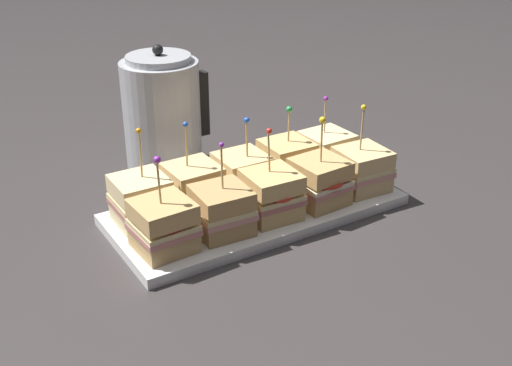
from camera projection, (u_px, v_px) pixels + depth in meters
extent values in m
plane|color=#383333|center=(256.00, 214.00, 1.09)|extent=(6.00, 6.00, 0.00)
cube|color=white|center=(256.00, 211.00, 1.09)|extent=(0.49, 0.22, 0.01)
cube|color=white|center=(256.00, 207.00, 1.08)|extent=(0.49, 0.22, 0.01)
cube|color=tan|center=(164.00, 240.00, 0.95)|extent=(0.08, 0.08, 0.03)
cube|color=tan|center=(164.00, 229.00, 0.94)|extent=(0.09, 0.09, 0.01)
cube|color=beige|center=(163.00, 224.00, 0.94)|extent=(0.09, 0.09, 0.01)
cylinder|color=red|center=(167.00, 225.00, 0.93)|extent=(0.05, 0.05, 0.00)
cube|color=tan|center=(162.00, 211.00, 0.93)|extent=(0.08, 0.08, 0.03)
cylinder|color=tan|center=(159.00, 184.00, 0.91)|extent=(0.00, 0.01, 0.08)
sphere|color=purple|center=(157.00, 160.00, 0.89)|extent=(0.01, 0.01, 0.01)
cube|color=tan|center=(222.00, 223.00, 1.00)|extent=(0.09, 0.09, 0.03)
cube|color=tan|center=(222.00, 213.00, 0.99)|extent=(0.09, 0.09, 0.01)
cube|color=beige|center=(222.00, 208.00, 0.98)|extent=(0.09, 0.09, 0.01)
cube|color=tan|center=(221.00, 198.00, 0.98)|extent=(0.09, 0.09, 0.03)
cylinder|color=tan|center=(222.00, 170.00, 0.96)|extent=(0.00, 0.00, 0.08)
sphere|color=purple|center=(221.00, 145.00, 0.94)|extent=(0.01, 0.01, 0.01)
cube|color=tan|center=(271.00, 208.00, 1.04)|extent=(0.09, 0.09, 0.03)
cube|color=#B26B60|center=(271.00, 198.00, 1.03)|extent=(0.09, 0.09, 0.01)
cube|color=beige|center=(271.00, 194.00, 1.03)|extent=(0.09, 0.09, 0.01)
cylinder|color=red|center=(276.00, 194.00, 1.01)|extent=(0.06, 0.06, 0.00)
cube|color=#E0B771|center=(271.00, 181.00, 1.02)|extent=(0.09, 0.09, 0.03)
cylinder|color=tan|center=(271.00, 153.00, 1.01)|extent=(0.00, 0.01, 0.08)
sphere|color=red|center=(271.00, 130.00, 0.99)|extent=(0.01, 0.01, 0.01)
cube|color=tan|center=(319.00, 195.00, 1.08)|extent=(0.09, 0.09, 0.03)
cube|color=tan|center=(319.00, 185.00, 1.08)|extent=(0.09, 0.09, 0.01)
cube|color=beige|center=(319.00, 180.00, 1.07)|extent=(0.09, 0.09, 0.01)
cylinder|color=red|center=(325.00, 181.00, 1.06)|extent=(0.06, 0.06, 0.00)
cube|color=tan|center=(320.00, 169.00, 1.06)|extent=(0.09, 0.09, 0.03)
cylinder|color=tan|center=(321.00, 143.00, 1.04)|extent=(0.00, 0.00, 0.08)
sphere|color=yellow|center=(323.00, 120.00, 1.02)|extent=(0.01, 0.01, 0.01)
cube|color=#DBB77A|center=(361.00, 181.00, 1.13)|extent=(0.09, 0.09, 0.03)
cube|color=tan|center=(362.00, 171.00, 1.12)|extent=(0.09, 0.09, 0.01)
cube|color=beige|center=(362.00, 167.00, 1.12)|extent=(0.09, 0.09, 0.01)
cube|color=#E8C281|center=(363.00, 158.00, 1.11)|extent=(0.09, 0.09, 0.03)
cylinder|color=tan|center=(362.00, 131.00, 1.09)|extent=(0.00, 0.01, 0.09)
sphere|color=yellow|center=(364.00, 107.00, 1.07)|extent=(0.01, 0.01, 0.01)
cube|color=beige|center=(142.00, 214.00, 1.02)|extent=(0.08, 0.08, 0.03)
cube|color=#B26B60|center=(141.00, 203.00, 1.01)|extent=(0.09, 0.09, 0.01)
cube|color=beige|center=(141.00, 199.00, 1.01)|extent=(0.08, 0.08, 0.01)
cylinder|color=red|center=(144.00, 199.00, 1.00)|extent=(0.06, 0.06, 0.00)
cube|color=beige|center=(140.00, 186.00, 1.00)|extent=(0.08, 0.08, 0.03)
cylinder|color=tan|center=(141.00, 157.00, 0.98)|extent=(0.00, 0.01, 0.09)
sphere|color=orange|center=(139.00, 131.00, 0.96)|extent=(0.01, 0.01, 0.01)
cube|color=#DBB77A|center=(194.00, 200.00, 1.06)|extent=(0.08, 0.08, 0.03)
cube|color=tan|center=(193.00, 190.00, 1.06)|extent=(0.09, 0.09, 0.01)
cube|color=beige|center=(193.00, 186.00, 1.05)|extent=(0.09, 0.09, 0.01)
cylinder|color=red|center=(197.00, 186.00, 1.04)|extent=(0.06, 0.06, 0.00)
cube|color=#E8C281|center=(192.00, 174.00, 1.04)|extent=(0.08, 0.08, 0.03)
cylinder|color=tan|center=(187.00, 148.00, 1.02)|extent=(0.00, 0.01, 0.08)
sphere|color=blue|center=(185.00, 124.00, 1.00)|extent=(0.01, 0.01, 0.01)
cube|color=#DBB77A|center=(241.00, 187.00, 1.11)|extent=(0.08, 0.08, 0.03)
cube|color=tan|center=(241.00, 177.00, 1.10)|extent=(0.09, 0.09, 0.01)
cube|color=beige|center=(241.00, 173.00, 1.10)|extent=(0.08, 0.08, 0.01)
cube|color=#E8C281|center=(241.00, 163.00, 1.09)|extent=(0.08, 0.08, 0.03)
cylinder|color=tan|center=(247.00, 141.00, 1.07)|extent=(0.00, 0.01, 0.08)
sphere|color=blue|center=(247.00, 120.00, 1.05)|extent=(0.01, 0.01, 0.01)
cube|color=tan|center=(286.00, 174.00, 1.16)|extent=(0.08, 0.08, 0.03)
cube|color=tan|center=(287.00, 165.00, 1.15)|extent=(0.09, 0.09, 0.01)
cube|color=beige|center=(287.00, 161.00, 1.14)|extent=(0.09, 0.09, 0.01)
cylinder|color=red|center=(291.00, 161.00, 1.13)|extent=(0.06, 0.06, 0.00)
cube|color=#E0B771|center=(287.00, 150.00, 1.13)|extent=(0.08, 0.08, 0.03)
cylinder|color=tan|center=(289.00, 128.00, 1.12)|extent=(0.00, 0.00, 0.07)
sphere|color=green|center=(289.00, 109.00, 1.11)|extent=(0.01, 0.01, 0.01)
cube|color=beige|center=(326.00, 163.00, 1.20)|extent=(0.08, 0.08, 0.03)
cube|color=tan|center=(326.00, 154.00, 1.19)|extent=(0.09, 0.09, 0.01)
cube|color=beige|center=(327.00, 150.00, 1.19)|extent=(0.09, 0.09, 0.01)
cube|color=beige|center=(327.00, 141.00, 1.18)|extent=(0.08, 0.08, 0.03)
cylinder|color=tan|center=(325.00, 118.00, 1.17)|extent=(0.00, 0.00, 0.08)
sphere|color=purple|center=(326.00, 99.00, 1.15)|extent=(0.01, 0.01, 0.01)
cylinder|color=#B7BABF|center=(162.00, 116.00, 1.22)|extent=(0.15, 0.15, 0.21)
cylinder|color=#B7BABF|center=(158.00, 58.00, 1.17)|extent=(0.12, 0.12, 0.01)
sphere|color=black|center=(158.00, 50.00, 1.16)|extent=(0.02, 0.02, 0.02)
cube|color=black|center=(202.00, 103.00, 1.25)|extent=(0.02, 0.02, 0.13)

